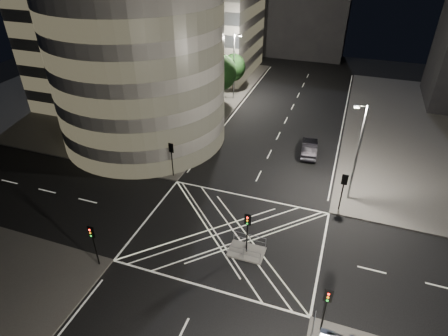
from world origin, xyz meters
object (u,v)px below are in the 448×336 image
at_px(street_lamp_left_near, 185,111).
at_px(street_lamp_left_far, 234,65).
at_px(traffic_signal_nr, 327,303).
at_px(traffic_signal_nl, 93,239).
at_px(traffic_signal_island, 247,226).
at_px(sedan, 309,148).
at_px(traffic_signal_fl, 172,154).
at_px(central_island, 246,252).
at_px(traffic_signal_fr, 343,186).
at_px(street_lamp_right_far, 357,151).

relative_size(street_lamp_left_near, street_lamp_left_far, 1.00).
height_order(traffic_signal_nr, street_lamp_left_far, street_lamp_left_far).
xyz_separation_m(traffic_signal_nl, traffic_signal_nr, (17.60, 0.00, 0.00)).
height_order(traffic_signal_nl, street_lamp_left_far, street_lamp_left_far).
xyz_separation_m(traffic_signal_nl, traffic_signal_island, (10.80, 5.30, 0.00)).
bearing_deg(sedan, traffic_signal_island, 76.33).
relative_size(traffic_signal_fl, street_lamp_left_near, 0.40).
bearing_deg(central_island, sedan, 82.30).
bearing_deg(traffic_signal_island, street_lamp_left_far, 109.95).
bearing_deg(sedan, traffic_signal_nr, 94.54).
bearing_deg(traffic_signal_island, traffic_signal_nr, -37.93).
xyz_separation_m(traffic_signal_fl, sedan, (13.25, 9.83, -2.07)).
distance_m(traffic_signal_island, sedan, 18.41).
relative_size(traffic_signal_fr, street_lamp_right_far, 0.40).
bearing_deg(traffic_signal_nr, central_island, 142.07).
distance_m(central_island, traffic_signal_fr, 11.10).
relative_size(street_lamp_left_far, sedan, 1.96).
relative_size(traffic_signal_nr, sedan, 0.78).
height_order(traffic_signal_nl, traffic_signal_nr, same).
relative_size(traffic_signal_fr, traffic_signal_nr, 1.00).
bearing_deg(traffic_signal_island, traffic_signal_fl, 142.46).
bearing_deg(traffic_signal_fl, traffic_signal_island, -37.54).
xyz_separation_m(traffic_signal_island, street_lamp_left_near, (-11.44, 13.50, 2.63)).
xyz_separation_m(traffic_signal_nl, street_lamp_left_near, (-0.64, 18.80, 2.63)).
xyz_separation_m(central_island, sedan, (2.45, 18.13, 0.77)).
bearing_deg(street_lamp_right_far, traffic_signal_fr, -106.11).
xyz_separation_m(central_island, street_lamp_right_far, (7.44, 10.50, 5.47)).
distance_m(central_island, traffic_signal_fl, 13.91).
bearing_deg(traffic_signal_island, street_lamp_left_near, 130.27).
distance_m(traffic_signal_nr, street_lamp_left_near, 26.32).
distance_m(central_island, traffic_signal_nl, 12.36).
bearing_deg(traffic_signal_fr, traffic_signal_island, -129.33).
xyz_separation_m(traffic_signal_fr, street_lamp_left_far, (-18.24, 23.20, 2.63)).
bearing_deg(traffic_signal_island, traffic_signal_fr, 50.67).
relative_size(traffic_signal_nl, traffic_signal_island, 1.00).
distance_m(traffic_signal_nl, traffic_signal_fr, 22.24).
height_order(traffic_signal_fl, sedan, traffic_signal_fl).
bearing_deg(street_lamp_left_far, street_lamp_left_near, -90.00).
bearing_deg(street_lamp_left_far, traffic_signal_island, -70.05).
xyz_separation_m(traffic_signal_nr, traffic_signal_island, (-6.80, 5.30, 0.00)).
xyz_separation_m(traffic_signal_fl, street_lamp_left_far, (-0.64, 23.20, 2.63)).
distance_m(central_island, sedan, 18.31).
relative_size(traffic_signal_island, sedan, 0.78).
bearing_deg(sedan, central_island, 76.33).
bearing_deg(traffic_signal_fl, street_lamp_right_far, 6.88).
xyz_separation_m(traffic_signal_fr, traffic_signal_island, (-6.80, -8.30, 0.00)).
height_order(traffic_signal_fl, traffic_signal_nl, same).
bearing_deg(traffic_signal_fr, traffic_signal_fl, 180.00).
height_order(street_lamp_left_far, sedan, street_lamp_left_far).
bearing_deg(traffic_signal_fl, traffic_signal_nr, -37.69).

